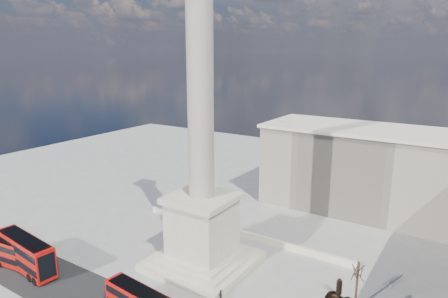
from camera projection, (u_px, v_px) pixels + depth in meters
ground at (182, 279)px, 55.48m from camera, size 180.00×180.00×0.00m
nelsons_column at (202, 182)px, 56.50m from camera, size 14.00×14.00×49.85m
balustrade_wall at (240, 233)px, 68.39m from camera, size 40.00×0.60×1.10m
building_northeast at (396, 174)px, 75.53m from camera, size 51.00×17.00×16.60m
red_bus_a at (20, 256)px, 57.71m from camera, size 10.18×3.55×4.04m
red_bus_e at (26, 253)px, 57.34m from camera, size 12.51×4.05×4.98m
bare_tree_mid at (358, 270)px, 47.73m from camera, size 1.79×1.79×6.78m
pedestrian_crossing at (221, 296)px, 50.42m from camera, size 0.95×0.96×1.62m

